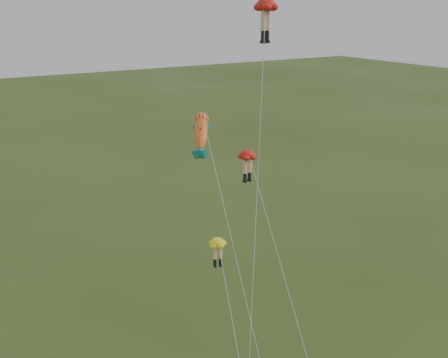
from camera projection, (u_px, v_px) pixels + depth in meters
legs_kite_red_high at (266, 13)px, 31.34m from camera, size 7.94×9.81×21.68m
legs_kite_red_mid at (249, 162)px, 31.83m from camera, size 2.39×10.99×12.54m
legs_kite_yellow at (219, 252)px, 26.98m from camera, size 2.16×6.89×9.34m
fish_kite at (202, 133)px, 29.51m from camera, size 2.19×10.52×15.44m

